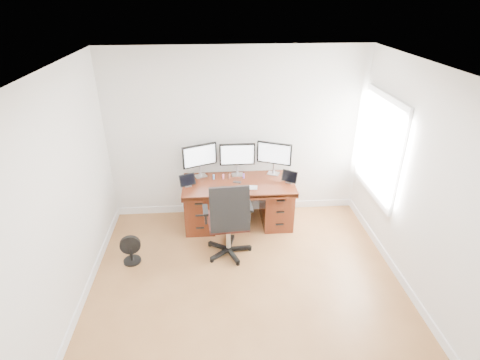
{
  "coord_description": "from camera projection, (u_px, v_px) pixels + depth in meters",
  "views": [
    {
      "loc": [
        -0.36,
        -3.25,
        3.39
      ],
      "look_at": [
        0.0,
        1.5,
        0.95
      ],
      "focal_mm": 28.0,
      "sensor_mm": 36.0,
      "label": 1
    }
  ],
  "objects": [
    {
      "name": "monitor_left",
      "position": [
        200.0,
        157.0,
        5.75
      ],
      "size": [
        0.52,
        0.24,
        0.53
      ],
      "rotation": [
        0.0,
        0.0,
        0.39
      ],
      "color": "silver",
      "rests_on": "desk"
    },
    {
      "name": "figurine_brown",
      "position": [
        229.0,
        176.0,
        5.81
      ],
      "size": [
        0.03,
        0.03,
        0.08
      ],
      "color": "brown",
      "rests_on": "desk"
    },
    {
      "name": "figurine_purple",
      "position": [
        244.0,
        175.0,
        5.82
      ],
      "size": [
        0.03,
        0.03,
        0.08
      ],
      "color": "#A461CE",
      "rests_on": "desk"
    },
    {
      "name": "back_wall",
      "position": [
        236.0,
        135.0,
        5.83
      ],
      "size": [
        4.0,
        0.1,
        2.7
      ],
      "primitive_type": "cube",
      "color": "silver",
      "rests_on": "ground"
    },
    {
      "name": "desk",
      "position": [
        238.0,
        201.0,
        5.89
      ],
      "size": [
        1.7,
        0.8,
        0.75
      ],
      "color": "#491D0E",
      "rests_on": "ground"
    },
    {
      "name": "tablet_right",
      "position": [
        290.0,
        177.0,
        5.67
      ],
      "size": [
        0.24,
        0.19,
        0.19
      ],
      "rotation": [
        0.0,
        0.0,
        -0.59
      ],
      "color": "silver",
      "rests_on": "desk"
    },
    {
      "name": "right_wall",
      "position": [
        433.0,
        199.0,
        4.06
      ],
      "size": [
        0.1,
        4.5,
        2.7
      ],
      "color": "silver",
      "rests_on": "ground"
    },
    {
      "name": "drawing_tablet",
      "position": [
        219.0,
        190.0,
        5.5
      ],
      "size": [
        0.28,
        0.22,
        0.01
      ],
      "primitive_type": "cube",
      "rotation": [
        0.0,
        0.0,
        0.33
      ],
      "color": "black",
      "rests_on": "desk"
    },
    {
      "name": "figurine_blue",
      "position": [
        214.0,
        176.0,
        5.79
      ],
      "size": [
        0.03,
        0.03,
        0.08
      ],
      "color": "#5392DF",
      "rests_on": "desk"
    },
    {
      "name": "monitor_center",
      "position": [
        237.0,
        156.0,
        5.79
      ],
      "size": [
        0.55,
        0.14,
        0.53
      ],
      "rotation": [
        0.0,
        0.0,
        0.0
      ],
      "color": "silver",
      "rests_on": "desk"
    },
    {
      "name": "monitor_right",
      "position": [
        274.0,
        154.0,
        5.83
      ],
      "size": [
        0.52,
        0.25,
        0.53
      ],
      "rotation": [
        0.0,
        0.0,
        -0.41
      ],
      "color": "silver",
      "rests_on": "desk"
    },
    {
      "name": "figurine_pink",
      "position": [
        223.0,
        176.0,
        5.8
      ],
      "size": [
        0.03,
        0.03,
        0.08
      ],
      "color": "pink",
      "rests_on": "desk"
    },
    {
      "name": "phone",
      "position": [
        237.0,
        182.0,
        5.71
      ],
      "size": [
        0.13,
        0.09,
        0.01
      ],
      "primitive_type": "cube",
      "rotation": [
        0.0,
        0.0,
        -0.29
      ],
      "color": "black",
      "rests_on": "desk"
    },
    {
      "name": "trackpad",
      "position": [
        253.0,
        188.0,
        5.56
      ],
      "size": [
        0.14,
        0.14,
        0.01
      ],
      "primitive_type": "cube",
      "rotation": [
        0.0,
        0.0,
        -0.15
      ],
      "color": "silver",
      "rests_on": "desk"
    },
    {
      "name": "ground",
      "position": [
        249.0,
        308.0,
        4.45
      ],
      "size": [
        4.5,
        4.5,
        0.0
      ],
      "primitive_type": "plane",
      "color": "olive",
      "rests_on": "ground"
    },
    {
      "name": "floor_fan",
      "position": [
        131.0,
        250.0,
        5.12
      ],
      "size": [
        0.29,
        0.24,
        0.41
      ],
      "rotation": [
        0.0,
        0.0,
        0.17
      ],
      "color": "black",
      "rests_on": "ground"
    },
    {
      "name": "tablet_left",
      "position": [
        187.0,
        181.0,
        5.57
      ],
      "size": [
        0.25,
        0.15,
        0.19
      ],
      "rotation": [
        0.0,
        0.0,
        0.38
      ],
      "color": "silver",
      "rests_on": "desk"
    },
    {
      "name": "keyboard",
      "position": [
        238.0,
        189.0,
        5.5
      ],
      "size": [
        0.28,
        0.18,
        0.01
      ],
      "primitive_type": "cube",
      "rotation": [
        0.0,
        0.0,
        0.29
      ],
      "color": "white",
      "rests_on": "desk"
    },
    {
      "name": "office_chair",
      "position": [
        229.0,
        232.0,
        5.17
      ],
      "size": [
        0.69,
        0.67,
        1.18
      ],
      "rotation": [
        0.0,
        0.0,
        0.07
      ],
      "color": "black",
      "rests_on": "ground"
    }
  ]
}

